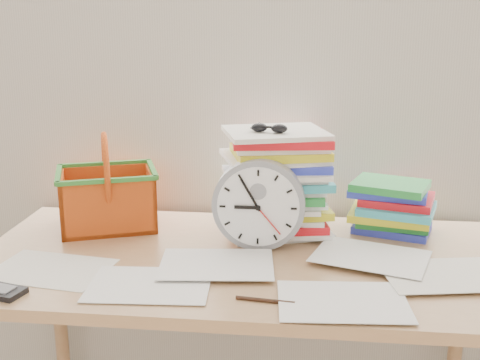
# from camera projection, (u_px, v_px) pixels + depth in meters

# --- Properties ---
(curtain) EXTENTS (2.40, 0.01, 2.50)m
(curtain) POSITION_uv_depth(u_px,v_px,m) (255.00, 37.00, 1.80)
(curtain) COLOR beige
(curtain) RESTS_ON room_shell
(desk) EXTENTS (1.40, 0.70, 0.75)m
(desk) POSITION_uv_depth(u_px,v_px,m) (242.00, 282.00, 1.60)
(desk) COLOR #A97B4F
(desk) RESTS_ON ground
(paper_stack) EXTENTS (0.35, 0.30, 0.30)m
(paper_stack) POSITION_uv_depth(u_px,v_px,m) (278.00, 182.00, 1.72)
(paper_stack) COLOR white
(paper_stack) RESTS_ON desk
(clock) EXTENTS (0.25, 0.05, 0.25)m
(clock) POSITION_uv_depth(u_px,v_px,m) (259.00, 204.00, 1.60)
(clock) COLOR gray
(clock) RESTS_ON desk
(sunglasses) EXTENTS (0.13, 0.12, 0.03)m
(sunglasses) POSITION_uv_depth(u_px,v_px,m) (269.00, 128.00, 1.64)
(sunglasses) COLOR black
(sunglasses) RESTS_ON paper_stack
(book_stack) EXTENTS (0.30, 0.26, 0.15)m
(book_stack) POSITION_uv_depth(u_px,v_px,m) (391.00, 207.00, 1.74)
(book_stack) COLOR white
(book_stack) RESTS_ON desk
(basket) EXTENTS (0.34, 0.30, 0.28)m
(basket) POSITION_uv_depth(u_px,v_px,m) (107.00, 182.00, 1.76)
(basket) COLOR #E25816
(basket) RESTS_ON desk
(pen) EXTENTS (0.13, 0.02, 0.01)m
(pen) POSITION_uv_depth(u_px,v_px,m) (265.00, 300.00, 1.32)
(pen) COLOR black
(pen) RESTS_ON desk
(scattered_papers) EXTENTS (1.26, 0.42, 0.02)m
(scattered_papers) POSITION_uv_depth(u_px,v_px,m) (242.00, 254.00, 1.58)
(scattered_papers) COLOR white
(scattered_papers) RESTS_ON desk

